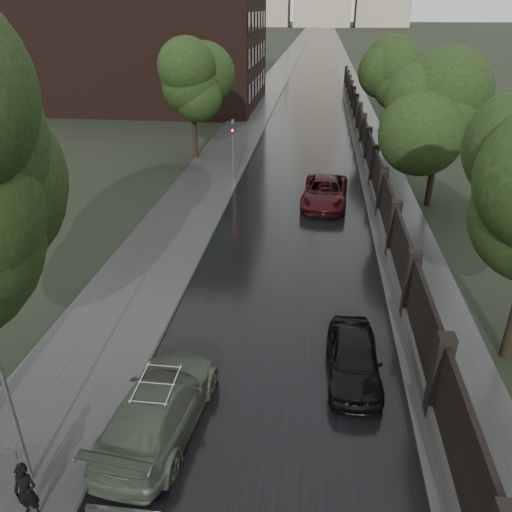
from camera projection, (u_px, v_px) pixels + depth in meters
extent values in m
cube|color=black|center=(320.00, 38.00, 178.65)|extent=(8.00, 420.00, 0.02)
cube|color=#2D2D2D|center=(303.00, 38.00, 179.27)|extent=(4.00, 420.00, 0.16)
cube|color=#2D2D2D|center=(335.00, 38.00, 178.04)|extent=(3.00, 420.00, 0.08)
cube|color=#383533|center=(364.00, 154.00, 37.91)|extent=(0.40, 75.00, 0.50)
cube|color=black|center=(366.00, 137.00, 37.35)|extent=(0.15, 75.00, 2.00)
cube|color=black|center=(346.00, 76.00, 71.12)|extent=(0.45, 0.45, 2.70)
cylinder|color=black|center=(194.00, 119.00, 36.30)|extent=(0.36, 0.36, 5.85)
sphere|color=black|center=(192.00, 86.00, 35.25)|extent=(4.25, 4.25, 4.25)
cylinder|color=black|center=(434.00, 158.00, 27.60)|extent=(0.36, 0.36, 5.53)
sphere|color=black|center=(441.00, 118.00, 26.61)|extent=(4.08, 4.08, 4.08)
cylinder|color=black|center=(394.00, 102.00, 43.56)|extent=(0.36, 0.36, 5.53)
sphere|color=black|center=(397.00, 76.00, 42.57)|extent=(4.08, 4.08, 4.08)
cylinder|color=#59595E|center=(10.00, 404.00, 10.93)|extent=(0.10, 0.10, 5.00)
cylinder|color=#59595E|center=(233.00, 159.00, 32.11)|extent=(0.12, 0.12, 3.00)
imported|color=#59595E|center=(233.00, 128.00, 31.21)|extent=(0.16, 0.20, 1.00)
sphere|color=#FF0C0C|center=(232.00, 130.00, 31.14)|extent=(0.14, 0.14, 0.14)
cube|color=black|center=(147.00, 9.00, 53.72)|extent=(24.00, 18.00, 20.00)
imported|color=#464E3E|center=(159.00, 407.00, 13.29)|extent=(2.63, 5.37, 1.50)
imported|color=black|center=(354.00, 358.00, 15.26)|extent=(1.65, 3.96, 1.34)
imported|color=black|center=(325.00, 192.00, 28.63)|extent=(2.79, 5.52, 1.49)
imported|color=black|center=(26.00, 491.00, 10.80)|extent=(0.55, 0.37, 1.49)
imported|color=black|center=(14.00, 452.00, 10.27)|extent=(0.89, 0.91, 0.79)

